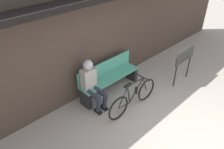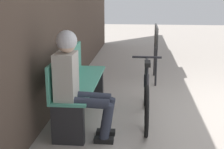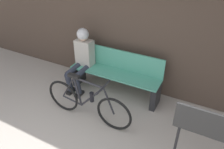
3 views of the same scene
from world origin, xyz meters
name	(u,v)px [view 3 (image 3 of 3)]	position (x,y,z in m)	size (l,w,h in m)	color
storefront_wall	(124,4)	(0.00, 2.76, 1.66)	(12.00, 0.56, 3.20)	#4C3D33
park_bench_near	(116,74)	(0.04, 2.38, 0.42)	(1.79, 0.42, 0.87)	#51A88E
bicycle	(87,103)	(-0.02, 1.46, 0.35)	(1.61, 0.40, 0.83)	black
person_seated	(82,56)	(-0.64, 2.25, 0.71)	(0.34, 0.65, 1.24)	#2D3342
signboard	(211,131)	(1.83, 1.27, 0.77)	(0.87, 0.04, 1.03)	#232326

